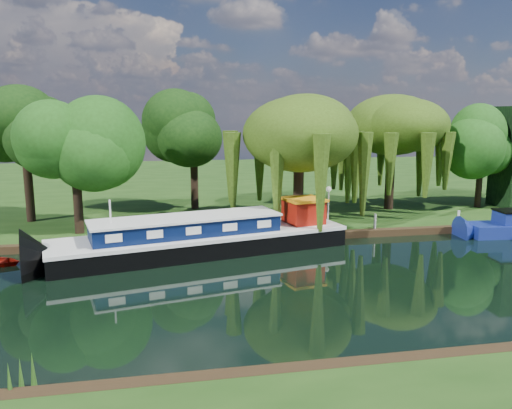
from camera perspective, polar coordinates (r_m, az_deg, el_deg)
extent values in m
plane|color=black|center=(25.12, 14.82, -8.24)|extent=(120.00, 120.00, 0.00)
cube|color=#183A0F|center=(56.94, 0.14, 2.61)|extent=(120.00, 52.00, 0.45)
cube|color=black|center=(28.81, -6.08, -4.68)|extent=(17.21, 7.42, 1.12)
cube|color=silver|center=(28.65, -6.10, -3.42)|extent=(17.32, 7.52, 0.21)
cube|color=#071338|center=(28.27, -7.93, -2.49)|extent=(10.76, 4.97, 0.89)
cube|color=silver|center=(28.17, -7.95, -1.50)|extent=(10.98, 5.19, 0.11)
cube|color=maroon|center=(31.01, 5.46, -0.82)|extent=(2.46, 2.46, 1.40)
cube|color=orange|center=(30.87, 5.48, 0.59)|extent=(2.74, 2.74, 0.15)
cylinder|color=silver|center=(27.35, -16.28, -1.79)|extent=(0.09, 0.09, 2.24)
cylinder|color=black|center=(34.03, 4.87, 1.93)|extent=(0.64, 0.64, 4.91)
ellipsoid|color=#30490F|center=(33.70, 4.96, 7.91)|extent=(6.86, 6.86, 4.43)
cylinder|color=black|center=(40.50, 15.04, 2.89)|extent=(0.68, 0.68, 4.84)
ellipsoid|color=#30490F|center=(40.22, 15.28, 7.83)|extent=(6.61, 6.61, 4.27)
cylinder|color=black|center=(32.88, -19.81, 2.22)|extent=(0.59, 0.59, 6.24)
ellipsoid|color=#1C4912|center=(32.64, -20.08, 6.66)|extent=(5.11, 5.11, 5.11)
cylinder|color=black|center=(37.88, -24.63, 3.08)|extent=(0.54, 0.54, 6.49)
ellipsoid|color=black|center=(37.68, -24.93, 7.08)|extent=(4.99, 4.99, 4.99)
cylinder|color=black|center=(39.55, -7.09, 4.19)|extent=(0.58, 0.58, 6.47)
ellipsoid|color=black|center=(39.36, -7.17, 8.02)|extent=(5.17, 5.17, 5.17)
cylinder|color=black|center=(43.69, 24.21, 3.21)|extent=(0.48, 0.48, 5.37)
ellipsoid|color=#1C4912|center=(43.51, 24.42, 6.08)|extent=(4.30, 4.30, 4.30)
cylinder|color=silver|center=(34.36, 8.25, -0.36)|extent=(0.10, 0.10, 2.20)
sphere|color=white|center=(34.15, 8.30, 1.75)|extent=(0.36, 0.36, 0.36)
cylinder|color=silver|center=(30.64, -9.42, -2.84)|extent=(0.16, 0.16, 1.00)
cylinder|color=silver|center=(31.31, 1.63, -2.42)|extent=(0.16, 0.16, 1.00)
cylinder|color=silver|center=(33.46, 13.44, -1.87)|extent=(0.16, 0.16, 1.00)
cylinder|color=silver|center=(36.29, 22.13, -1.42)|extent=(0.16, 0.16, 1.00)
cone|color=#254F15|center=(16.30, -26.75, -17.43)|extent=(1.20, 1.20, 1.10)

